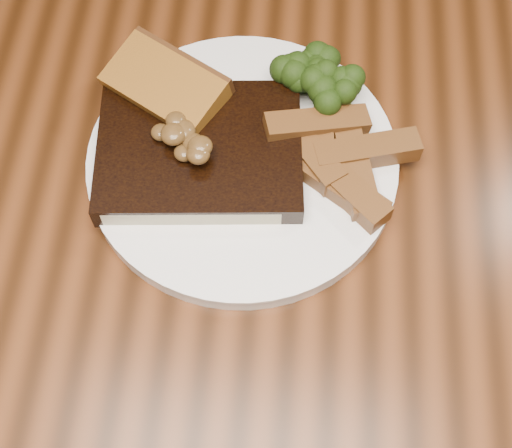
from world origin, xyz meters
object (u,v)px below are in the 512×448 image
at_px(plate, 243,163).
at_px(potato_wedges, 329,170).
at_px(steak, 200,152).
at_px(garlic_bread, 167,100).
at_px(dining_table, 240,271).

xyz_separation_m(plate, potato_wedges, (0.07, -0.01, 0.02)).
bearing_deg(potato_wedges, plate, 170.40).
distance_m(plate, steak, 0.04).
distance_m(plate, garlic_bread, 0.09).
relative_size(plate, garlic_bread, 2.65).
bearing_deg(potato_wedges, steak, 175.26).
relative_size(dining_table, garlic_bread, 16.16).
distance_m(steak, potato_wedges, 0.11).
height_order(garlic_bread, potato_wedges, potato_wedges).
height_order(dining_table, steak, steak).
xyz_separation_m(steak, garlic_bread, (-0.03, 0.05, -0.00)).
xyz_separation_m(dining_table, garlic_bread, (-0.07, 0.11, 0.12)).
relative_size(steak, garlic_bread, 1.69).
relative_size(steak, potato_wedges, 1.47).
bearing_deg(dining_table, garlic_bread, 123.52).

